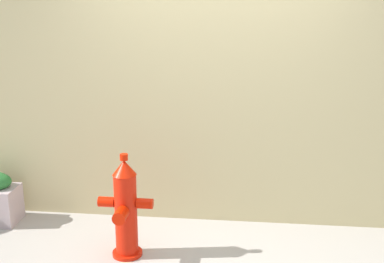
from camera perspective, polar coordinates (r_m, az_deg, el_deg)
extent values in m
cube|color=tan|center=(4.72, 2.66, 2.37)|extent=(6.76, 0.38, 2.07)
cylinder|color=red|center=(4.30, -7.43, -13.66)|extent=(0.25, 0.25, 0.03)
cylinder|color=red|center=(4.15, -7.59, -9.55)|extent=(0.18, 0.18, 0.71)
cone|color=red|center=(3.99, -7.79, -4.11)|extent=(0.19, 0.19, 0.12)
cylinder|color=red|center=(3.97, -7.84, -2.93)|extent=(0.06, 0.06, 0.05)
cylinder|color=red|center=(4.14, -9.79, -7.97)|extent=(0.13, 0.08, 0.08)
cylinder|color=red|center=(4.07, -5.45, -8.24)|extent=(0.13, 0.08, 0.08)
cylinder|color=red|center=(3.97, -8.20, -9.53)|extent=(0.11, 0.15, 0.11)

